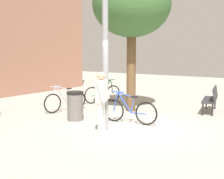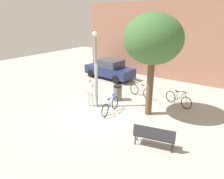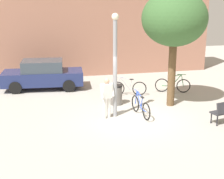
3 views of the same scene
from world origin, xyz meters
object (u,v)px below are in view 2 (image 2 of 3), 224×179
person_by_lamppost (90,90)px  park_bench (154,135)px  bicycle_silver (141,91)px  bicycle_blue (110,106)px  lamppost (96,67)px  trash_bin (118,93)px  plaza_tree (153,40)px  bicycle_green (178,99)px  parked_car_navy (109,69)px

person_by_lamppost → park_bench: (4.60, -1.58, -0.42)m
park_bench → bicycle_silver: bearing=122.4°
bicycle_blue → person_by_lamppost: bearing=179.5°
bicycle_silver → bicycle_blue: bearing=-96.1°
lamppost → park_bench: lamppost is taller
trash_bin → plaza_tree: bearing=-15.6°
bicycle_green → trash_bin: (-3.33, -1.32, 0.09)m
bicycle_blue → trash_bin: (-0.62, 1.65, 0.09)m
park_bench → bicycle_green: bearing=95.7°
park_bench → bicycle_blue: size_ratio=0.92×
bicycle_silver → parked_car_navy: bearing=150.7°
bicycle_green → bicycle_silver: size_ratio=0.97×
plaza_tree → parked_car_navy: size_ratio=1.17×
parked_car_navy → lamppost: bearing=-61.8°
lamppost → parked_car_navy: (-2.71, 5.06, -1.54)m
person_by_lamppost → park_bench: person_by_lamppost is taller
bicycle_blue → parked_car_navy: parked_car_navy is taller
park_bench → bicycle_blue: bicycle_blue is taller
bicycle_silver → bicycle_blue: 2.94m
lamppost → park_bench: 4.89m
person_by_lamppost → bicycle_silver: person_by_lamppost is taller
park_bench → parked_car_navy: parked_car_navy is taller
parked_car_navy → trash_bin: 4.76m
park_bench → plaza_tree: size_ratio=0.33×
park_bench → lamppost: bearing=157.9°
bicycle_green → park_bench: bearing=-84.3°
lamppost → park_bench: size_ratio=2.51×
bicycle_green → bicycle_blue: same height
plaza_tree → parked_car_navy: plaza_tree is taller
park_bench → trash_bin: size_ratio=1.79×
bicycle_blue → trash_bin: 1.76m
parked_car_navy → trash_bin: size_ratio=4.67×
person_by_lamppost → park_bench: size_ratio=1.00×
lamppost → trash_bin: (0.44, 1.50, -1.84)m
bicycle_green → lamppost: bearing=-143.2°
bicycle_green → person_by_lamppost: bearing=-144.5°
bicycle_blue → parked_car_navy: size_ratio=0.42×
person_by_lamppost → trash_bin: person_by_lamppost is taller
park_bench → bicycle_silver: 5.32m
lamppost → bicycle_blue: size_ratio=2.32×
bicycle_blue → trash_bin: size_ratio=1.94×
trash_bin → park_bench: bearing=-40.4°
plaza_tree → parked_car_navy: (-5.51, 4.22, -3.07)m
plaza_tree → person_by_lamppost: bearing=-163.0°
bicycle_silver → lamppost: bearing=-116.2°
bicycle_green → bicycle_silver: (-2.40, -0.04, 0.00)m
parked_car_navy → trash_bin: bearing=-48.5°
trash_bin → lamppost: bearing=-106.3°
bicycle_green → plaza_tree: bearing=-115.9°
park_bench → trash_bin: (-3.78, 3.21, -0.08)m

